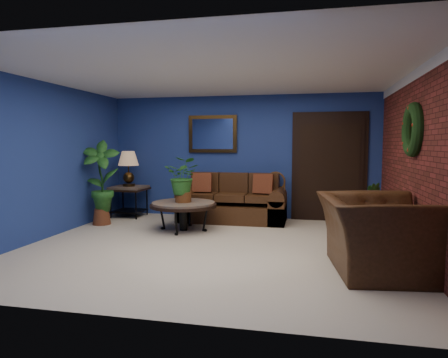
% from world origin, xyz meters
% --- Properties ---
extents(floor, '(5.50, 5.50, 0.00)m').
position_xyz_m(floor, '(0.00, 0.00, 0.00)').
color(floor, beige).
rests_on(floor, ground).
extents(wall_back, '(5.50, 0.04, 2.50)m').
position_xyz_m(wall_back, '(0.00, 2.50, 1.25)').
color(wall_back, navy).
rests_on(wall_back, ground).
extents(wall_left, '(0.04, 5.00, 2.50)m').
position_xyz_m(wall_left, '(-2.75, 0.00, 1.25)').
color(wall_left, navy).
rests_on(wall_left, ground).
extents(wall_right_brick, '(0.04, 5.00, 2.50)m').
position_xyz_m(wall_right_brick, '(2.75, 0.00, 1.25)').
color(wall_right_brick, maroon).
rests_on(wall_right_brick, ground).
extents(ceiling, '(5.50, 5.00, 0.02)m').
position_xyz_m(ceiling, '(0.00, 0.00, 2.50)').
color(ceiling, silver).
rests_on(ceiling, wall_back).
extents(crown_molding, '(0.03, 5.00, 0.14)m').
position_xyz_m(crown_molding, '(2.72, 0.00, 2.43)').
color(crown_molding, white).
rests_on(crown_molding, wall_right_brick).
extents(wall_mirror, '(1.02, 0.06, 0.77)m').
position_xyz_m(wall_mirror, '(-0.60, 2.46, 1.72)').
color(wall_mirror, '#3C2811').
rests_on(wall_mirror, wall_back).
extents(closet_door, '(1.44, 0.06, 2.18)m').
position_xyz_m(closet_door, '(1.75, 2.47, 1.05)').
color(closet_door, black).
rests_on(closet_door, wall_back).
extents(wreath, '(0.16, 0.72, 0.72)m').
position_xyz_m(wreath, '(2.69, 0.05, 1.70)').
color(wreath, black).
rests_on(wreath, wall_right_brick).
extents(sofa, '(2.08, 0.90, 0.94)m').
position_xyz_m(sofa, '(-0.10, 2.08, 0.31)').
color(sofa, '#442413').
rests_on(sofa, ground).
extents(coffee_table, '(1.17, 1.17, 0.50)m').
position_xyz_m(coffee_table, '(-0.78, 1.00, 0.44)').
color(coffee_table, '#4D4743').
rests_on(coffee_table, ground).
extents(end_table, '(0.70, 0.70, 0.64)m').
position_xyz_m(end_table, '(-2.30, 2.05, 0.49)').
color(end_table, '#4D4743').
rests_on(end_table, ground).
extents(table_lamp, '(0.42, 0.42, 0.70)m').
position_xyz_m(table_lamp, '(-2.30, 2.05, 1.09)').
color(table_lamp, '#3C2811').
rests_on(table_lamp, end_table).
extents(side_chair, '(0.44, 0.44, 0.98)m').
position_xyz_m(side_chair, '(0.72, 2.12, 0.55)').
color(side_chair, '#593519').
rests_on(side_chair, ground).
extents(armchair, '(1.37, 1.52, 0.90)m').
position_xyz_m(armchair, '(2.15, -0.71, 0.45)').
color(armchair, '#442413').
rests_on(armchair, ground).
extents(coffee_plant, '(0.61, 0.53, 0.79)m').
position_xyz_m(coffee_plant, '(-0.78, 1.00, 0.94)').
color(coffee_plant, '#5C3217').
rests_on(coffee_plant, coffee_table).
extents(floor_plant, '(0.44, 0.37, 0.87)m').
position_xyz_m(floor_plant, '(2.35, 1.41, 0.46)').
color(floor_plant, '#5C3217').
rests_on(floor_plant, ground).
extents(tall_plant, '(0.82, 0.67, 1.59)m').
position_xyz_m(tall_plant, '(-2.45, 1.18, 0.87)').
color(tall_plant, brown).
rests_on(tall_plant, ground).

